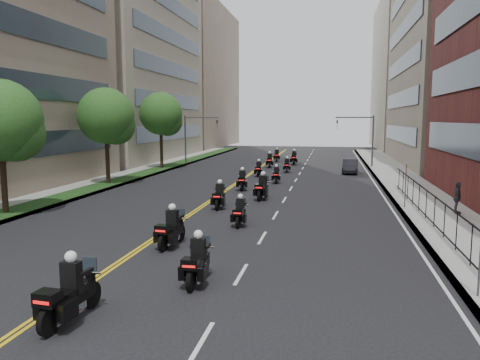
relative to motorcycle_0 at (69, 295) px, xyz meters
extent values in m
plane|color=black|center=(0.46, -0.43, -0.74)|extent=(160.00, 160.00, 0.00)
cube|color=gray|center=(12.46, 24.57, -0.66)|extent=(4.00, 90.00, 0.15)
cube|color=gray|center=(-11.54, 24.57, -0.66)|extent=(4.00, 90.00, 0.15)
cube|color=#1B3814|center=(-10.74, 24.57, -0.57)|extent=(2.00, 90.00, 0.04)
cube|color=#333F4C|center=(14.41, 16.57, 2.76)|extent=(0.12, 25.80, 1.80)
cube|color=gray|center=(21.96, 47.57, 14.26)|extent=(15.00, 28.00, 30.00)
cube|color=#333F4C|center=(14.41, 47.57, 2.76)|extent=(0.12, 24.08, 1.80)
cube|color=#333F4C|center=(14.41, 47.57, 6.76)|extent=(0.12, 24.08, 1.80)
cube|color=#333F4C|center=(14.41, 47.57, 10.76)|extent=(0.12, 24.08, 1.80)
cube|color=#333F4C|center=(14.41, 47.57, 14.76)|extent=(0.12, 24.08, 1.80)
cube|color=#AB9F8A|center=(21.96, 77.57, 12.26)|extent=(15.00, 28.00, 26.00)
cube|color=#333F4C|center=(-13.49, 16.57, 2.76)|extent=(0.12, 25.80, 1.80)
cube|color=#333F4C|center=(-13.49, 16.57, 6.76)|extent=(0.12, 25.80, 1.80)
cube|color=#333F4C|center=(-13.49, 16.57, 10.76)|extent=(0.12, 25.80, 1.80)
cube|color=#AB9F8A|center=(-21.54, 47.57, 16.26)|extent=(16.00, 28.00, 34.00)
cube|color=#333F4C|center=(-13.49, 47.57, 2.76)|extent=(0.12, 24.08, 1.80)
cube|color=#333F4C|center=(-13.49, 47.57, 6.76)|extent=(0.12, 24.08, 1.80)
cube|color=#333F4C|center=(-13.49, 47.57, 10.76)|extent=(0.12, 24.08, 1.80)
cube|color=#333F4C|center=(-13.49, 47.57, 14.76)|extent=(0.12, 24.08, 1.80)
cube|color=#333F4C|center=(-13.49, 47.57, 18.76)|extent=(0.12, 24.08, 1.80)
cube|color=gray|center=(-21.54, 77.57, 12.26)|extent=(16.00, 28.00, 26.00)
cube|color=black|center=(11.46, 11.57, 0.86)|extent=(0.05, 28.00, 0.05)
cube|color=black|center=(11.46, 11.57, -0.44)|extent=(0.05, 28.00, 0.05)
cylinder|color=#302115|center=(-10.74, 11.57, 1.68)|extent=(0.32, 0.32, 4.83)
sphere|color=#27531B|center=(-10.74, 11.57, 4.44)|extent=(4.40, 4.40, 4.40)
sphere|color=#27531B|center=(-10.14, 11.97, 3.75)|extent=(3.08, 3.08, 3.08)
cylinder|color=#302115|center=(-10.74, 23.57, 1.82)|extent=(0.32, 0.32, 5.11)
sphere|color=#27531B|center=(-10.74, 23.57, 4.74)|extent=(4.40, 4.40, 4.40)
sphere|color=#27531B|center=(-10.14, 23.97, 4.01)|extent=(3.08, 3.08, 3.08)
cylinder|color=#302115|center=(-10.74, 35.57, 1.96)|extent=(0.32, 0.32, 5.39)
sphere|color=#27531B|center=(-10.74, 35.57, 5.04)|extent=(4.40, 4.40, 4.40)
sphere|color=#27531B|center=(-10.14, 35.97, 4.27)|extent=(3.08, 3.08, 3.08)
cylinder|color=#3F3F44|center=(10.96, 41.57, 2.06)|extent=(0.18, 0.18, 5.60)
cylinder|color=#3F3F44|center=(8.96, 41.57, 4.66)|extent=(4.00, 0.14, 0.14)
imported|color=black|center=(7.16, 41.57, 3.86)|extent=(0.16, 0.20, 1.00)
cylinder|color=#3F3F44|center=(-10.04, 41.57, 2.06)|extent=(0.18, 0.18, 5.60)
cylinder|color=#3F3F44|center=(-8.04, 41.57, 4.66)|extent=(4.00, 0.14, 0.14)
imported|color=black|center=(-6.24, 41.57, 3.86)|extent=(0.16, 0.20, 1.00)
cylinder|color=black|center=(-0.07, -0.79, -0.36)|extent=(0.22, 0.77, 0.76)
cylinder|color=black|center=(0.09, 0.98, -0.36)|extent=(0.22, 0.77, 0.76)
cube|color=black|center=(0.01, 0.09, -0.05)|extent=(0.60, 1.53, 0.44)
cube|color=silver|center=(0.01, 0.15, -0.31)|extent=(0.47, 0.65, 0.33)
cube|color=black|center=(-0.07, -0.79, 0.22)|extent=(0.62, 0.52, 0.36)
cube|color=red|center=(-0.09, -1.03, 0.19)|extent=(0.45, 0.07, 0.08)
cube|color=black|center=(0.01, 0.15, 0.50)|extent=(0.51, 0.35, 0.69)
sphere|color=white|center=(0.01, 0.16, 0.97)|extent=(0.32, 0.32, 0.32)
cylinder|color=black|center=(2.46, 2.71, -0.39)|extent=(0.15, 0.70, 0.69)
cylinder|color=black|center=(2.45, 4.34, -0.39)|extent=(0.15, 0.70, 0.69)
cube|color=black|center=(2.45, 3.52, -0.11)|extent=(0.44, 1.38, 0.41)
cube|color=silver|center=(2.45, 3.57, -0.34)|extent=(0.39, 0.57, 0.31)
cube|color=black|center=(2.46, 2.71, 0.14)|extent=(0.53, 0.43, 0.33)
cube|color=red|center=(2.46, 2.49, 0.12)|extent=(0.41, 0.03, 0.07)
cube|color=black|center=(2.45, 3.57, 0.41)|extent=(0.45, 0.29, 0.63)
sphere|color=white|center=(2.45, 3.58, 0.83)|extent=(0.30, 0.30, 0.30)
cylinder|color=black|center=(0.10, 6.66, -0.38)|extent=(0.22, 0.73, 0.72)
cylinder|color=black|center=(0.26, 8.35, -0.38)|extent=(0.22, 0.73, 0.72)
cube|color=black|center=(0.18, 7.51, -0.08)|extent=(0.58, 1.47, 0.42)
cube|color=silver|center=(0.18, 7.56, -0.32)|extent=(0.46, 0.62, 0.32)
cube|color=black|center=(0.10, 6.66, 0.17)|extent=(0.59, 0.50, 0.34)
cube|color=red|center=(0.08, 6.44, 0.15)|extent=(0.43, 0.07, 0.07)
cube|color=black|center=(0.18, 7.56, 0.45)|extent=(0.49, 0.34, 0.66)
sphere|color=white|center=(0.19, 7.57, 0.90)|extent=(0.31, 0.31, 0.31)
cylinder|color=black|center=(2.24, 11.13, -0.42)|extent=(0.16, 0.64, 0.63)
cylinder|color=black|center=(2.18, 12.62, -0.42)|extent=(0.16, 0.64, 0.63)
cube|color=black|center=(2.21, 11.88, -0.16)|extent=(0.44, 1.27, 0.37)
cube|color=silver|center=(2.21, 11.93, -0.38)|extent=(0.37, 0.53, 0.28)
cube|color=black|center=(2.24, 11.13, 0.06)|extent=(0.50, 0.41, 0.30)
cube|color=red|center=(2.25, 10.94, 0.04)|extent=(0.37, 0.04, 0.07)
cube|color=black|center=(2.21, 11.93, 0.30)|extent=(0.42, 0.28, 0.58)
sphere|color=white|center=(2.21, 11.94, 0.70)|extent=(0.27, 0.27, 0.27)
cylinder|color=black|center=(0.22, 15.23, -0.40)|extent=(0.18, 0.69, 0.69)
cylinder|color=black|center=(0.12, 16.84, -0.40)|extent=(0.18, 0.69, 0.69)
cube|color=black|center=(0.17, 16.03, -0.11)|extent=(0.50, 1.39, 0.40)
cube|color=silver|center=(0.16, 16.08, -0.35)|extent=(0.42, 0.58, 0.30)
cube|color=black|center=(0.22, 15.23, 0.13)|extent=(0.55, 0.45, 0.32)
cube|color=red|center=(0.23, 15.01, 0.11)|extent=(0.40, 0.05, 0.07)
cube|color=black|center=(0.16, 16.08, 0.39)|extent=(0.46, 0.31, 0.63)
sphere|color=white|center=(0.16, 16.09, 0.82)|extent=(0.29, 0.29, 0.29)
cylinder|color=black|center=(2.16, 18.68, -0.37)|extent=(0.21, 0.75, 0.74)
cylinder|color=black|center=(2.30, 20.42, -0.37)|extent=(0.21, 0.75, 0.74)
cube|color=black|center=(2.23, 19.55, -0.06)|extent=(0.57, 1.51, 0.44)
cube|color=silver|center=(2.23, 19.60, -0.31)|extent=(0.46, 0.63, 0.33)
cube|color=black|center=(2.16, 18.68, 0.20)|extent=(0.60, 0.50, 0.35)
cube|color=red|center=(2.14, 18.45, 0.18)|extent=(0.44, 0.07, 0.08)
cube|color=black|center=(2.23, 19.60, 0.49)|extent=(0.50, 0.34, 0.68)
sphere|color=white|center=(2.24, 19.61, 0.95)|extent=(0.32, 0.32, 0.32)
cylinder|color=black|center=(0.25, 22.54, -0.40)|extent=(0.22, 0.70, 0.68)
cylinder|color=black|center=(0.05, 24.13, -0.40)|extent=(0.22, 0.70, 0.68)
cube|color=black|center=(0.15, 23.34, -0.12)|extent=(0.59, 1.40, 0.40)
cube|color=silver|center=(0.14, 23.39, -0.35)|extent=(0.45, 0.60, 0.30)
cube|color=black|center=(0.25, 22.54, 0.13)|extent=(0.57, 0.48, 0.32)
cube|color=red|center=(0.27, 22.33, 0.11)|extent=(0.40, 0.08, 0.07)
cube|color=black|center=(0.14, 23.39, 0.39)|extent=(0.47, 0.33, 0.62)
sphere|color=white|center=(0.14, 23.40, 0.81)|extent=(0.29, 0.29, 0.29)
cylinder|color=black|center=(2.24, 26.95, -0.43)|extent=(0.16, 0.63, 0.62)
cylinder|color=black|center=(2.15, 28.41, -0.43)|extent=(0.16, 0.63, 0.62)
cube|color=black|center=(2.19, 27.68, -0.17)|extent=(0.46, 1.25, 0.36)
cube|color=silver|center=(2.19, 27.73, -0.38)|extent=(0.38, 0.52, 0.27)
cube|color=black|center=(2.24, 26.95, 0.04)|extent=(0.50, 0.41, 0.29)
cube|color=red|center=(2.25, 26.76, 0.03)|extent=(0.37, 0.05, 0.06)
cube|color=black|center=(2.19, 27.73, 0.28)|extent=(0.42, 0.28, 0.56)
sphere|color=white|center=(2.19, 27.73, 0.66)|extent=(0.26, 0.26, 0.26)
cylinder|color=black|center=(0.12, 31.06, -0.42)|extent=(0.17, 0.65, 0.64)
cylinder|color=black|center=(0.04, 32.56, -0.42)|extent=(0.17, 0.65, 0.64)
cube|color=black|center=(0.08, 31.81, -0.16)|extent=(0.47, 1.29, 0.38)
cube|color=silver|center=(0.08, 31.85, -0.37)|extent=(0.39, 0.54, 0.28)
cube|color=black|center=(0.12, 31.06, 0.07)|extent=(0.51, 0.42, 0.30)
cube|color=red|center=(0.13, 30.86, 0.05)|extent=(0.38, 0.05, 0.07)
cube|color=black|center=(0.08, 31.85, 0.31)|extent=(0.43, 0.29, 0.58)
sphere|color=white|center=(0.08, 31.86, 0.71)|extent=(0.27, 0.27, 0.27)
cylinder|color=black|center=(2.38, 34.87, -0.42)|extent=(0.18, 0.64, 0.63)
cylinder|color=black|center=(2.27, 36.35, -0.42)|extent=(0.18, 0.64, 0.63)
cube|color=black|center=(2.33, 35.61, -0.16)|extent=(0.49, 1.28, 0.37)
cube|color=silver|center=(2.32, 35.65, -0.38)|extent=(0.39, 0.54, 0.28)
cube|color=black|center=(2.38, 34.87, 0.06)|extent=(0.51, 0.43, 0.30)
cube|color=red|center=(2.40, 34.67, 0.04)|extent=(0.37, 0.06, 0.06)
cube|color=black|center=(2.32, 35.65, 0.30)|extent=(0.43, 0.29, 0.57)
sphere|color=white|center=(2.32, 35.66, 0.69)|extent=(0.27, 0.27, 0.27)
cylinder|color=black|center=(0.14, 38.93, -0.39)|extent=(0.21, 0.72, 0.71)
cylinder|color=black|center=(-0.01, 40.58, -0.39)|extent=(0.21, 0.72, 0.71)
cube|color=black|center=(0.07, 39.75, -0.10)|extent=(0.56, 1.43, 0.41)
cube|color=silver|center=(0.06, 39.80, -0.33)|extent=(0.44, 0.60, 0.31)
cube|color=black|center=(0.14, 38.93, 0.15)|extent=(0.58, 0.48, 0.33)
cube|color=red|center=(0.16, 38.71, 0.13)|extent=(0.42, 0.07, 0.07)
cube|color=black|center=(0.06, 39.80, 0.42)|extent=(0.48, 0.33, 0.64)
sphere|color=white|center=(0.06, 39.81, 0.86)|extent=(0.30, 0.30, 0.30)
cylinder|color=black|center=(2.44, 42.47, -0.37)|extent=(0.16, 0.74, 0.73)
cylinder|color=black|center=(2.41, 44.19, -0.37)|extent=(0.16, 0.74, 0.73)
cube|color=black|center=(2.43, 43.33, -0.07)|extent=(0.48, 1.46, 0.43)
cube|color=silver|center=(2.43, 43.38, -0.32)|extent=(0.42, 0.60, 0.32)
cube|color=black|center=(2.44, 42.47, 0.19)|extent=(0.57, 0.46, 0.35)
cube|color=red|center=(2.45, 42.24, 0.17)|extent=(0.43, 0.04, 0.08)
cube|color=black|center=(2.43, 43.38, 0.47)|extent=(0.48, 0.31, 0.67)
sphere|color=white|center=(2.43, 43.40, 0.92)|extent=(0.31, 0.31, 0.31)
cylinder|color=black|center=(0.07, 46.21, -0.39)|extent=(0.20, 0.70, 0.69)
cylinder|color=black|center=(-0.06, 47.83, -0.39)|extent=(0.20, 0.70, 0.69)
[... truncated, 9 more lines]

